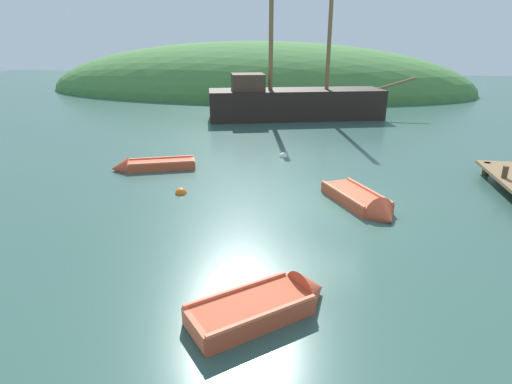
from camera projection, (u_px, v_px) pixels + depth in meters
The scene contains 8 objects.
ground_plane at pixel (329, 204), 14.41m from camera, with size 120.00×120.00×0.00m, color #33564C.
shore_hill at pixel (253, 91), 46.00m from camera, with size 46.09×20.44×10.50m, color #477F3D.
sailing_ship at pixel (294, 107), 29.85m from camera, with size 14.77×6.56×11.29m.
rowboat_portside at pixel (364, 204), 14.02m from camera, with size 2.70×3.57×1.10m.
rowboat_far at pixel (270, 306), 8.64m from camera, with size 3.05×2.86×1.07m.
rowboat_near_dock at pixel (150, 166), 18.24m from camera, with size 3.64×2.17×0.90m.
buoy_white at pixel (283, 157), 20.22m from camera, with size 0.41×0.41×0.41m, color white.
buoy_orange at pixel (181, 193), 15.38m from camera, with size 0.43×0.43×0.43m, color orange.
Camera 1 is at (-0.15, -13.63, 5.31)m, focal length 29.31 mm.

